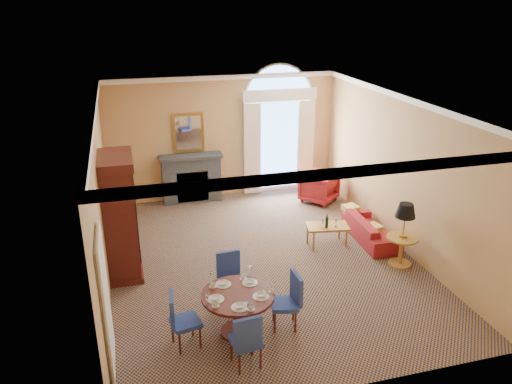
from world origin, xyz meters
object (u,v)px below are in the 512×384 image
object	(u,v)px
sofa	(371,229)
dining_table	(238,304)
coffee_table	(327,227)
side_table	(404,227)
armoire	(119,218)
armchair	(319,187)

from	to	relation	value
sofa	dining_table	bearing A→B (deg)	126.29
coffee_table	side_table	distance (m)	1.66
coffee_table	sofa	bearing A→B (deg)	7.65
coffee_table	dining_table	bearing A→B (deg)	-126.49
armoire	coffee_table	bearing A→B (deg)	-0.18
coffee_table	side_table	size ratio (longest dim) A/B	0.74
dining_table	sofa	bearing A→B (deg)	34.19
armoire	dining_table	world-z (taller)	armoire
armoire	armchair	bearing A→B (deg)	25.16
armoire	dining_table	size ratio (longest dim) A/B	2.05
armoire	side_table	world-z (taller)	armoire
dining_table	sofa	xyz separation A→B (m)	(3.58, 2.43, -0.29)
side_table	armoire	bearing A→B (deg)	167.22
armoire	dining_table	xyz separation A→B (m)	(1.69, -2.48, -0.59)
sofa	armchair	size ratio (longest dim) A/B	2.05
sofa	coffee_table	world-z (taller)	coffee_table
side_table	armchair	bearing A→B (deg)	95.06
dining_table	coffee_table	xyz separation A→B (m)	(2.55, 2.46, -0.13)
armchair	side_table	bearing A→B (deg)	54.79
armchair	dining_table	bearing A→B (deg)	15.29
armoire	armchair	distance (m)	5.58
armoire	coffee_table	distance (m)	4.31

